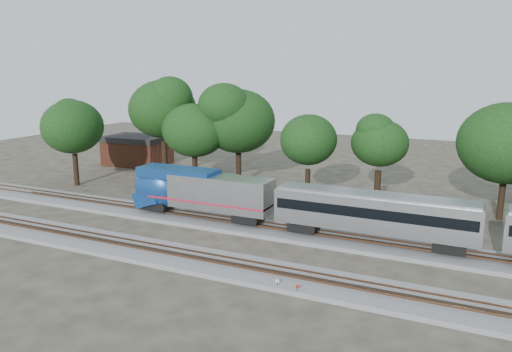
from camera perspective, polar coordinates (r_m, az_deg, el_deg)
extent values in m
plane|color=#383328|center=(44.65, -1.03, -8.67)|extent=(160.00, 160.00, 0.00)
cube|color=slate|center=(49.72, 2.02, -6.20)|extent=(160.00, 5.00, 0.40)
cube|color=brown|center=(48.95, 1.69, -5.94)|extent=(160.00, 0.08, 0.15)
cube|color=brown|center=(50.21, 2.34, -5.47)|extent=(160.00, 0.08, 0.15)
cube|color=slate|center=(41.28, -3.50, -10.20)|extent=(160.00, 5.00, 0.40)
cube|color=brown|center=(40.52, -4.00, -9.96)|extent=(160.00, 0.08, 0.15)
cube|color=brown|center=(41.69, -3.04, -9.29)|extent=(160.00, 0.08, 0.15)
cube|color=#BABCC1|center=(51.33, -4.07, -1.92)|extent=(11.04, 3.12, 3.44)
ellipsoid|color=navy|center=(55.57, -11.23, -1.30)|extent=(5.62, 3.25, 4.79)
cube|color=navy|center=(53.57, -8.88, 0.34)|extent=(8.85, 3.06, 1.04)
cube|color=black|center=(55.03, -10.83, -0.30)|extent=(0.46, 2.40, 1.36)
cube|color=#A8192C|center=(52.15, -5.26, -2.71)|extent=(13.54, 3.16, 0.19)
cube|color=black|center=(55.96, -11.01, -3.23)|extent=(2.71, 2.29, 0.94)
cube|color=black|center=(50.50, -0.87, -4.70)|extent=(2.71, 2.29, 0.94)
cube|color=#BABCC1|center=(46.08, 13.31, -4.10)|extent=(18.12, 3.12, 3.12)
cube|color=black|center=(45.99, 13.33, -3.72)|extent=(17.49, 3.17, 0.94)
cube|color=gray|center=(45.66, 13.41, -2.15)|extent=(17.70, 2.50, 0.36)
cube|color=black|center=(48.32, 5.53, -5.56)|extent=(2.71, 2.29, 0.94)
cube|color=black|center=(45.94, 21.27, -7.34)|extent=(2.71, 2.29, 0.94)
cylinder|color=#512D19|center=(36.56, 4.71, -12.98)|extent=(0.05, 0.05, 0.80)
cylinder|color=#A81C0C|center=(36.41, 4.72, -12.48)|extent=(0.28, 0.12, 0.28)
cylinder|color=#512D19|center=(37.32, 2.45, -12.40)|extent=(0.05, 0.05, 0.79)
cylinder|color=silver|center=(37.17, 2.46, -11.91)|extent=(0.28, 0.06, 0.28)
cube|color=#512D19|center=(36.94, 5.18, -13.14)|extent=(0.55, 0.39, 0.30)
cube|color=brown|center=(85.65, -13.38, 2.59)|extent=(10.12, 7.28, 3.95)
cube|color=black|center=(85.29, -13.46, 4.19)|extent=(10.33, 7.49, 0.89)
cylinder|color=black|center=(73.00, -19.88, 0.70)|extent=(0.70, 0.70, 4.36)
ellipsoid|color=black|center=(72.12, -20.22, 5.31)|extent=(8.23, 8.23, 6.99)
cylinder|color=black|center=(74.34, -10.37, 1.86)|extent=(0.70, 0.70, 5.44)
ellipsoid|color=black|center=(73.38, -10.60, 7.53)|extent=(10.26, 10.26, 8.72)
cylinder|color=black|center=(68.61, -6.98, 0.54)|extent=(0.70, 0.70, 4.14)
ellipsoid|color=black|center=(67.68, -7.11, 5.21)|extent=(7.81, 7.81, 6.64)
cylinder|color=black|center=(69.30, -2.00, 1.00)|extent=(0.70, 0.70, 4.74)
ellipsoid|color=black|center=(68.33, -2.05, 6.29)|extent=(8.93, 8.93, 7.59)
cylinder|color=black|center=(60.03, 5.91, -1.14)|extent=(0.70, 0.70, 4.13)
ellipsoid|color=black|center=(58.98, 6.03, 4.15)|extent=(7.78, 7.78, 6.61)
cylinder|color=black|center=(61.52, 13.70, -1.21)|extent=(0.70, 0.70, 3.92)
ellipsoid|color=black|center=(60.52, 13.96, 3.69)|extent=(7.38, 7.38, 6.28)
cylinder|color=black|center=(59.26, 26.23, -2.40)|extent=(0.70, 0.70, 4.44)
ellipsoid|color=black|center=(58.15, 26.79, 3.36)|extent=(8.38, 8.38, 7.12)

